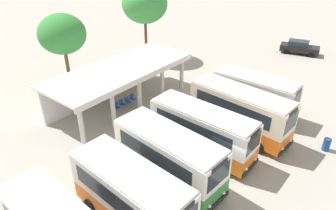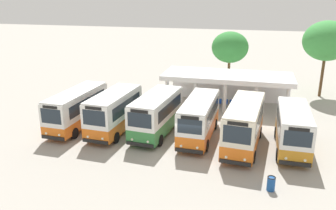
{
  "view_description": "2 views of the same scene",
  "coord_description": "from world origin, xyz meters",
  "views": [
    {
      "loc": [
        -14.03,
        -5.96,
        12.98
      ],
      "look_at": [
        1.51,
        6.39,
        1.86
      ],
      "focal_mm": 32.59,
      "sensor_mm": 36.0,
      "label": 1
    },
    {
      "loc": [
        4.43,
        -22.97,
        11.27
      ],
      "look_at": [
        -2.6,
        4.48,
        2.0
      ],
      "focal_mm": 36.92,
      "sensor_mm": 36.0,
      "label": 2
    }
  ],
  "objects": [
    {
      "name": "ground_plane",
      "position": [
        0.0,
        0.0,
        0.0
      ],
      "size": [
        180.0,
        180.0,
        0.0
      ],
      "primitive_type": "plane",
      "color": "#A39E93"
    },
    {
      "name": "city_bus_nearest_orange",
      "position": [
        -10.18,
        2.42,
        1.8
      ],
      "size": [
        2.49,
        7.62,
        3.26
      ],
      "color": "black",
      "rests_on": "ground"
    },
    {
      "name": "city_bus_second_in_row",
      "position": [
        -6.64,
        2.21,
        1.87
      ],
      "size": [
        2.69,
        6.89,
        3.41
      ],
      "color": "black",
      "rests_on": "ground"
    },
    {
      "name": "city_bus_middle_cream",
      "position": [
        -3.11,
        2.67,
        1.84
      ],
      "size": [
        2.9,
        7.17,
        3.35
      ],
      "color": "black",
      "rests_on": "ground"
    },
    {
      "name": "city_bus_fourth_amber",
      "position": [
        0.43,
        2.67,
        1.8
      ],
      "size": [
        2.4,
        7.39,
        3.25
      ],
      "color": "black",
      "rests_on": "ground"
    },
    {
      "name": "city_bus_fifth_blue",
      "position": [
        3.97,
        1.75,
        1.92
      ],
      "size": [
        2.87,
        7.67,
        3.5
      ],
      "color": "black",
      "rests_on": "ground"
    },
    {
      "name": "city_bus_far_end_green",
      "position": [
        7.51,
        2.21,
        1.76
      ],
      "size": [
        2.32,
        6.78,
        3.18
      ],
      "color": "black",
      "rests_on": "ground"
    },
    {
      "name": "terminal_canopy",
      "position": [
        1.81,
        12.17,
        2.58
      ],
      "size": [
        12.94,
        5.17,
        3.4
      ],
      "color": "silver",
      "rests_on": "ground"
    },
    {
      "name": "waiting_chair_end_by_column",
      "position": [
        0.52,
        11.03,
        0.52
      ],
      "size": [
        0.44,
        0.44,
        0.86
      ],
      "color": "slate",
      "rests_on": "ground"
    },
    {
      "name": "waiting_chair_second_from_end",
      "position": [
        1.16,
        11.11,
        0.52
      ],
      "size": [
        0.44,
        0.44,
        0.86
      ],
      "color": "slate",
      "rests_on": "ground"
    },
    {
      "name": "waiting_chair_middle_seat",
      "position": [
        1.79,
        11.06,
        0.52
      ],
      "size": [
        0.44,
        0.44,
        0.86
      ],
      "color": "slate",
      "rests_on": "ground"
    },
    {
      "name": "waiting_chair_fourth_seat",
      "position": [
        2.43,
        11.08,
        0.52
      ],
      "size": [
        0.44,
        0.44,
        0.86
      ],
      "color": "slate",
      "rests_on": "ground"
    },
    {
      "name": "roadside_tree_behind_canopy",
      "position": [
        1.38,
        18.62,
        5.06
      ],
      "size": [
        4.33,
        4.33,
        6.91
      ],
      "color": "brown",
      "rests_on": "ground"
    },
    {
      "name": "roadside_tree_east_of_canopy",
      "position": [
        11.79,
        17.88,
        6.25
      ],
      "size": [
        5.09,
        5.09,
        8.43
      ],
      "color": "brown",
      "rests_on": "ground"
    },
    {
      "name": "litter_bin_apron",
      "position": [
        5.9,
        -3.97,
        0.46
      ],
      "size": [
        0.49,
        0.49,
        0.9
      ],
      "color": "#19478C",
      "rests_on": "ground"
    }
  ]
}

